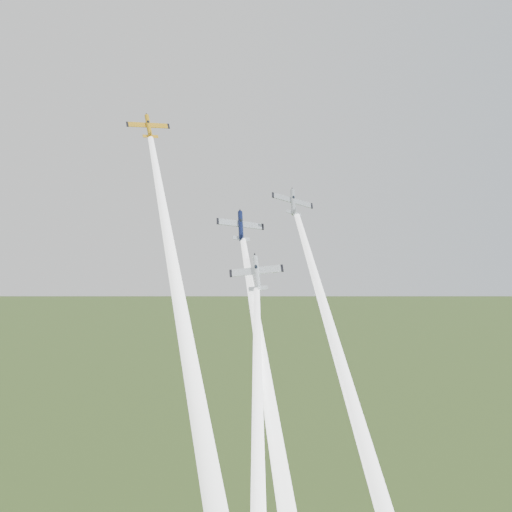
# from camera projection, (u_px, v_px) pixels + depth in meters

# --- Properties ---
(plane_yellow) EXTENTS (8.42, 6.97, 6.45)m
(plane_yellow) POSITION_uv_depth(u_px,v_px,m) (149.00, 126.00, 111.84)
(plane_yellow) COLOR orange
(smoke_trail_yellow) EXTENTS (9.68, 45.81, 50.76)m
(smoke_trail_yellow) POSITION_uv_depth(u_px,v_px,m) (177.00, 291.00, 89.95)
(smoke_trail_yellow) COLOR white
(plane_navy) EXTENTS (8.94, 6.70, 7.93)m
(plane_navy) POSITION_uv_depth(u_px,v_px,m) (241.00, 226.00, 109.55)
(plane_navy) COLOR #0D163C
(smoke_trail_navy) EXTENTS (3.86, 40.00, 44.10)m
(smoke_trail_navy) POSITION_uv_depth(u_px,v_px,m) (268.00, 391.00, 89.70)
(smoke_trail_navy) COLOR white
(plane_silver_right) EXTENTS (8.49, 6.63, 8.03)m
(plane_silver_right) POSITION_uv_depth(u_px,v_px,m) (293.00, 202.00, 109.39)
(plane_silver_right) COLOR #ACB4BA
(smoke_trail_silver_right) EXTENTS (7.15, 49.04, 54.20)m
(smoke_trail_silver_right) POSITION_uv_depth(u_px,v_px,m) (353.00, 406.00, 85.64)
(smoke_trail_silver_right) COLOR white
(plane_silver_low) EXTENTS (9.01, 8.13, 8.09)m
(plane_silver_low) POSITION_uv_depth(u_px,v_px,m) (257.00, 273.00, 101.09)
(plane_silver_low) COLOR silver
(smoke_trail_silver_low) EXTENTS (10.04, 43.32, 48.04)m
(smoke_trail_silver_low) POSITION_uv_depth(u_px,v_px,m) (258.00, 490.00, 79.10)
(smoke_trail_silver_low) COLOR white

